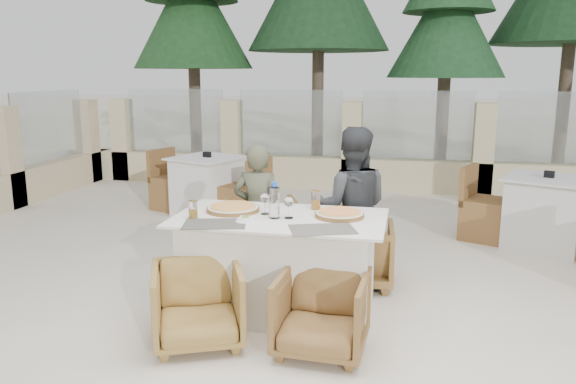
% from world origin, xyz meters
% --- Properties ---
extents(ground, '(80.00, 80.00, 0.00)m').
position_xyz_m(ground, '(0.00, 0.00, 0.00)').
color(ground, silver).
rests_on(ground, ground).
extents(sand_patch, '(30.00, 16.00, 0.01)m').
position_xyz_m(sand_patch, '(0.00, 14.00, 0.01)').
color(sand_patch, beige).
rests_on(sand_patch, ground).
extents(perimeter_wall_far, '(10.00, 0.34, 1.60)m').
position_xyz_m(perimeter_wall_far, '(0.00, 4.80, 0.80)').
color(perimeter_wall_far, beige).
rests_on(perimeter_wall_far, ground).
extents(pine_far_left, '(2.42, 2.42, 5.50)m').
position_xyz_m(pine_far_left, '(-3.50, 7.00, 2.75)').
color(pine_far_left, '#1F4820').
rests_on(pine_far_left, ground).
extents(pine_mid_left, '(2.86, 2.86, 6.50)m').
position_xyz_m(pine_mid_left, '(-1.00, 7.50, 3.25)').
color(pine_mid_left, '#1A3E1F').
rests_on(pine_mid_left, ground).
extents(pine_centre, '(2.20, 2.20, 5.00)m').
position_xyz_m(pine_centre, '(1.50, 7.20, 2.50)').
color(pine_centre, '#214E28').
rests_on(pine_centre, ground).
extents(dining_table, '(1.60, 0.90, 0.77)m').
position_xyz_m(dining_table, '(-0.05, -0.11, 0.39)').
color(dining_table, silver).
rests_on(dining_table, ground).
extents(placemat_near_left, '(0.51, 0.39, 0.00)m').
position_xyz_m(placemat_near_left, '(-0.46, -0.41, 0.77)').
color(placemat_near_left, '#514E46').
rests_on(placemat_near_left, dining_table).
extents(placemat_near_right, '(0.52, 0.43, 0.00)m').
position_xyz_m(placemat_near_right, '(0.33, -0.39, 0.77)').
color(placemat_near_right, '#5E5951').
rests_on(placemat_near_right, dining_table).
extents(pizza_left, '(0.55, 0.55, 0.05)m').
position_xyz_m(pizza_left, '(-0.45, -0.01, 0.80)').
color(pizza_left, '#C65D1B').
rests_on(pizza_left, dining_table).
extents(pizza_right, '(0.42, 0.42, 0.05)m').
position_xyz_m(pizza_right, '(0.40, -0.02, 0.79)').
color(pizza_right, '#E5591F').
rests_on(pizza_right, dining_table).
extents(water_bottle, '(0.09, 0.09, 0.28)m').
position_xyz_m(water_bottle, '(-0.08, -0.15, 0.91)').
color(water_bottle, '#A6C0DA').
rests_on(water_bottle, dining_table).
extents(wine_glass_centre, '(0.09, 0.09, 0.18)m').
position_xyz_m(wine_glass_centre, '(-0.17, -0.05, 0.86)').
color(wine_glass_centre, silver).
rests_on(wine_glass_centre, dining_table).
extents(wine_glass_near, '(0.09, 0.09, 0.18)m').
position_xyz_m(wine_glass_near, '(0.03, -0.14, 0.86)').
color(wine_glass_near, silver).
rests_on(wine_glass_near, dining_table).
extents(beer_glass_left, '(0.08, 0.08, 0.13)m').
position_xyz_m(beer_glass_left, '(-0.67, -0.28, 0.84)').
color(beer_glass_left, orange).
rests_on(beer_glass_left, dining_table).
extents(beer_glass_right, '(0.09, 0.09, 0.15)m').
position_xyz_m(beer_glass_right, '(0.18, 0.19, 0.84)').
color(beer_glass_right, orange).
rests_on(beer_glass_right, dining_table).
extents(olive_dish, '(0.12, 0.12, 0.04)m').
position_xyz_m(olive_dish, '(-0.26, -0.30, 0.79)').
color(olive_dish, white).
rests_on(olive_dish, dining_table).
extents(armchair_far_left, '(0.92, 0.93, 0.66)m').
position_xyz_m(armchair_far_left, '(-0.45, 0.88, 0.33)').
color(armchair_far_left, olive).
rests_on(armchair_far_left, ground).
extents(armchair_far_right, '(0.64, 0.66, 0.56)m').
position_xyz_m(armchair_far_right, '(0.50, 0.62, 0.28)').
color(armchair_far_right, olive).
rests_on(armchair_far_right, ground).
extents(armchair_near_left, '(0.80, 0.81, 0.56)m').
position_xyz_m(armchair_near_left, '(-0.48, -0.73, 0.28)').
color(armchair_near_left, olive).
rests_on(armchair_near_left, ground).
extents(armchair_near_right, '(0.61, 0.63, 0.55)m').
position_xyz_m(armchair_near_right, '(0.37, -0.67, 0.27)').
color(armchair_near_right, brown).
rests_on(armchair_near_right, ground).
extents(diner_left, '(0.45, 0.30, 1.24)m').
position_xyz_m(diner_left, '(-0.40, 0.55, 0.62)').
color(diner_left, '#4D4F39').
rests_on(diner_left, ground).
extents(diner_right, '(0.73, 0.59, 1.40)m').
position_xyz_m(diner_right, '(0.43, 0.60, 0.70)').
color(diner_right, '#333537').
rests_on(diner_right, ground).
extents(bg_table_a, '(1.82, 1.34, 0.77)m').
position_xyz_m(bg_table_a, '(-1.66, 2.69, 0.39)').
color(bg_table_a, white).
rests_on(bg_table_a, ground).
extents(bg_table_b, '(1.83, 1.39, 0.77)m').
position_xyz_m(bg_table_b, '(2.34, 2.07, 0.39)').
color(bg_table_b, silver).
rests_on(bg_table_b, ground).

